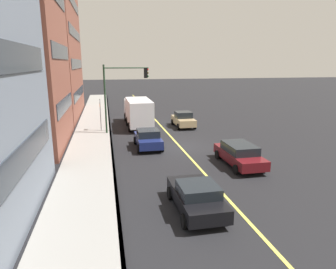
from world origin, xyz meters
The scene contains 12 objects.
ground centered at (0.00, 0.00, 0.00)m, with size 200.00×200.00×0.00m, color black.
sidewalk_slab centered at (0.00, 6.84, 0.07)m, with size 80.00×3.34×0.15m, color gray.
curb_edge centered at (0.00, 5.24, 0.07)m, with size 80.00×0.16×0.15m, color slate.
lane_stripe_center centered at (0.00, 0.00, 0.01)m, with size 80.00×0.16×0.01m, color #D8CC4C.
building_glass_right centered at (16.77, 15.60, 11.52)m, with size 16.52×13.86×23.03m.
car_black centered at (-10.40, 1.84, 0.69)m, with size 4.07×1.97×1.34m.
car_tan centered at (7.05, -2.16, 0.77)m, with size 3.91×1.89×1.57m.
car_maroon centered at (-5.12, -2.64, 0.75)m, with size 4.55×1.94×1.41m.
car_navy centered at (0.06, 2.49, 0.74)m, with size 3.87×1.93×1.46m.
truck_white centered at (8.41, 2.33, 1.56)m, with size 7.95×2.41×2.86m.
traffic_light_mast centered at (5.26, 4.12, 4.27)m, with size 0.28×4.04×6.27m.
street_sign_post centered at (6.50, 6.07, 1.83)m, with size 0.60×0.08×3.12m.
Camera 1 is at (-21.99, 5.56, 6.39)m, focal length 31.93 mm.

